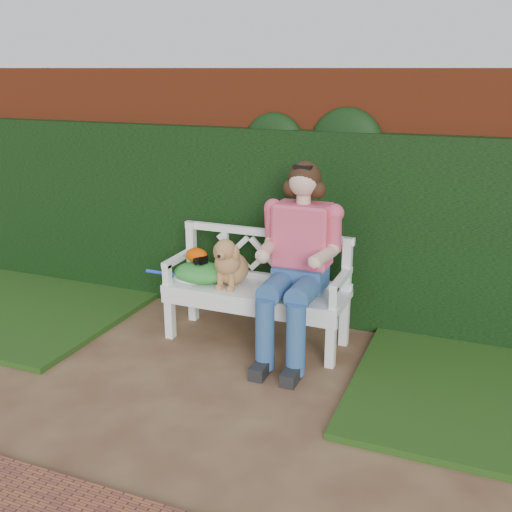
% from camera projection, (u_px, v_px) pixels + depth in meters
% --- Properties ---
extents(ground, '(60.00, 60.00, 0.00)m').
position_uv_depth(ground, '(176.00, 397.00, 4.18)').
color(ground, '#512E20').
extents(brick_wall, '(10.00, 0.30, 2.20)m').
position_uv_depth(brick_wall, '(272.00, 192.00, 5.53)').
color(brick_wall, maroon).
rests_on(brick_wall, ground).
extents(ivy_hedge, '(10.00, 0.18, 1.70)m').
position_uv_depth(ivy_hedge, '(264.00, 224.00, 5.41)').
color(ivy_hedge, '#163612').
rests_on(ivy_hedge, ground).
extents(grass_left, '(2.60, 2.00, 0.05)m').
position_uv_depth(grass_left, '(5.00, 302.00, 5.83)').
color(grass_left, '#19340F').
rests_on(grass_left, ground).
extents(garden_bench, '(1.63, 0.76, 0.48)m').
position_uv_depth(garden_bench, '(256.00, 314.00, 4.98)').
color(garden_bench, white).
rests_on(garden_bench, ground).
extents(seated_woman, '(0.92, 1.05, 1.57)m').
position_uv_depth(seated_woman, '(300.00, 258.00, 4.66)').
color(seated_woman, '#EE4F83').
rests_on(seated_woman, ground).
extents(dog, '(0.39, 0.45, 0.43)m').
position_uv_depth(dog, '(231.00, 261.00, 4.90)').
color(dog, '#945A28').
rests_on(dog, garden_bench).
extents(tennis_racket, '(0.73, 0.51, 0.03)m').
position_uv_depth(tennis_racket, '(190.00, 277.00, 5.10)').
color(tennis_racket, white).
rests_on(tennis_racket, garden_bench).
extents(green_bag, '(0.51, 0.42, 0.16)m').
position_uv_depth(green_bag, '(201.00, 272.00, 5.03)').
color(green_bag, '#126A13').
rests_on(green_bag, garden_bench).
extents(camera_item, '(0.12, 0.11, 0.07)m').
position_uv_depth(camera_item, '(200.00, 259.00, 5.00)').
color(camera_item, black).
rests_on(camera_item, green_bag).
extents(baseball_glove, '(0.22, 0.18, 0.12)m').
position_uv_depth(baseball_glove, '(196.00, 255.00, 5.02)').
color(baseball_glove, '#CF4400').
rests_on(baseball_glove, green_bag).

